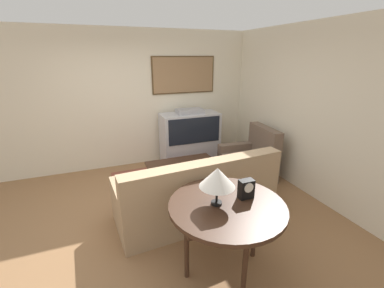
% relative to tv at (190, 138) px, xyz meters
% --- Properties ---
extents(ground_plane, '(12.00, 12.00, 0.00)m').
position_rel_tv_xyz_m(ground_plane, '(-1.23, -1.73, -0.55)').
color(ground_plane, '#8E6642').
extents(wall_back, '(12.00, 0.10, 2.70)m').
position_rel_tv_xyz_m(wall_back, '(-1.21, 0.39, 0.81)').
color(wall_back, beige).
rests_on(wall_back, ground_plane).
extents(wall_right, '(0.06, 12.00, 2.70)m').
position_rel_tv_xyz_m(wall_right, '(1.40, -1.73, 0.80)').
color(wall_right, beige).
rests_on(wall_right, ground_plane).
extents(area_rug, '(2.17, 1.71, 0.01)m').
position_rel_tv_xyz_m(area_rug, '(-0.57, -0.83, -0.55)').
color(area_rug, brown).
rests_on(area_rug, ground_plane).
extents(tv, '(1.20, 0.56, 1.17)m').
position_rel_tv_xyz_m(tv, '(0.00, 0.00, 0.00)').
color(tv, '#B7B7BC').
rests_on(tv, ground_plane).
extents(couch, '(2.25, 1.03, 0.96)m').
position_rel_tv_xyz_m(couch, '(-0.61, -1.90, -0.22)').
color(couch, tan).
rests_on(couch, ground_plane).
extents(armchair, '(0.92, 0.94, 0.96)m').
position_rel_tv_xyz_m(armchair, '(0.79, -1.07, -0.25)').
color(armchair, brown).
rests_on(armchair, ground_plane).
extents(coffee_table, '(1.19, 0.51, 0.43)m').
position_rel_tv_xyz_m(coffee_table, '(-0.50, -0.90, -0.17)').
color(coffee_table, '#3D2619').
rests_on(coffee_table, ground_plane).
extents(console_table, '(1.16, 1.16, 0.82)m').
position_rel_tv_xyz_m(console_table, '(-0.71, -2.91, 0.20)').
color(console_table, '#3D2619').
rests_on(console_table, ground_plane).
extents(table_lamp, '(0.35, 0.35, 0.39)m').
position_rel_tv_xyz_m(table_lamp, '(-0.81, -2.87, 0.55)').
color(table_lamp, black).
rests_on(table_lamp, console_table).
extents(mantel_clock, '(0.15, 0.10, 0.20)m').
position_rel_tv_xyz_m(mantel_clock, '(-0.48, -2.87, 0.37)').
color(mantel_clock, black).
rests_on(mantel_clock, console_table).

